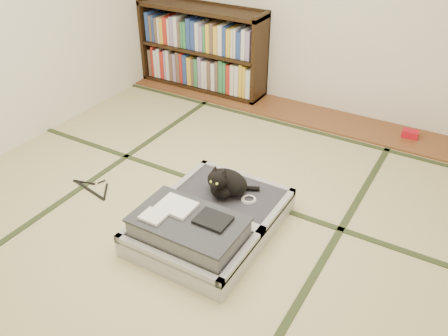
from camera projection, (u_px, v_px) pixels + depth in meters
The scene contains 10 objects.
floor at pixel (195, 216), 3.56m from camera, with size 4.50×4.50×0.00m, color #C5BB83.
wood_strip at pixel (299, 113), 5.00m from camera, with size 4.00×0.50×0.02m, color brown.
red_item at pixel (410, 134), 4.52m from camera, with size 0.15×0.09×0.07m, color red.
room_shell at pixel (186, 20), 2.77m from camera, with size 4.50×4.50×4.50m.
tatami_borders at pixel (228, 183), 3.92m from camera, with size 4.00×4.50×0.01m.
bookcase at pixel (202, 50), 5.34m from camera, with size 1.51×0.34×0.97m.
suitcase at pixel (207, 222), 3.32m from camera, with size 0.82×1.10×0.32m.
cat at pixel (225, 183), 3.45m from camera, with size 0.37×0.37×0.30m.
cable_coil at pixel (249, 199), 3.45m from camera, with size 0.11×0.11×0.03m.
hanger at pixel (92, 188), 3.85m from camera, with size 0.41×0.22×0.01m.
Camera 1 is at (1.60, -2.30, 2.23)m, focal length 38.00 mm.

